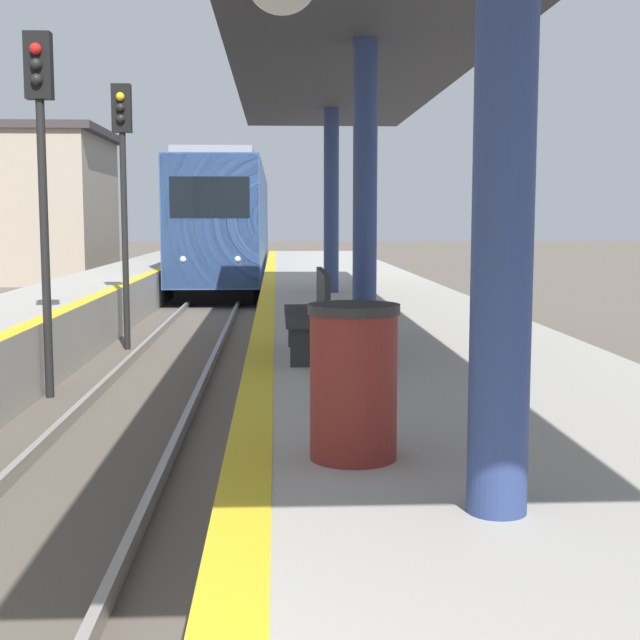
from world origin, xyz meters
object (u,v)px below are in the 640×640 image
(bench, at_px, (312,311))
(signal_far, at_px, (123,167))
(trash_bin, at_px, (354,381))
(train, at_px, (231,224))
(signal_mid, at_px, (41,148))

(bench, bearing_deg, signal_far, 112.92)
(signal_far, xyz_separation_m, trash_bin, (3.37, -11.91, -1.97))
(trash_bin, relative_size, bench, 0.55)
(signal_far, bearing_deg, train, 86.76)
(signal_mid, height_order, signal_far, same)
(signal_far, distance_m, bench, 8.64)
(train, xyz_separation_m, bench, (2.21, -26.64, -0.80))
(signal_far, relative_size, trash_bin, 5.25)
(trash_bin, bearing_deg, bench, 91.29)
(signal_far, bearing_deg, trash_bin, -74.19)
(bench, bearing_deg, signal_mid, 139.56)
(signal_mid, bearing_deg, trash_bin, -62.92)
(trash_bin, bearing_deg, signal_mid, 117.08)
(trash_bin, bearing_deg, train, 94.28)
(signal_mid, bearing_deg, signal_far, 86.07)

